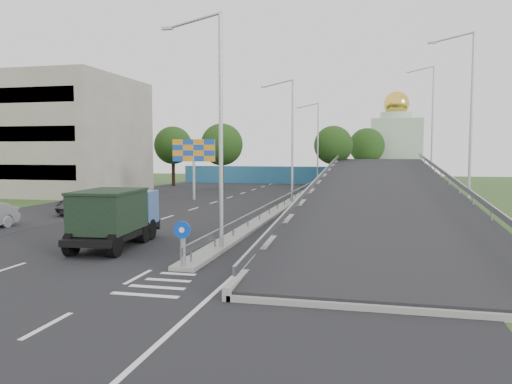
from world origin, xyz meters
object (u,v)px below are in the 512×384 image
(sign_bollard, at_px, (183,244))
(lamp_post_near, at_px, (217,118))
(lamp_post_far, at_px, (316,140))
(dump_truck, at_px, (116,215))
(parked_car_d, at_px, (115,197))
(church, at_px, (396,145))
(billboard, at_px, (194,154))
(lamp_post_mid, at_px, (290,134))
(parked_car_c, at_px, (93,202))

(sign_bollard, relative_size, lamp_post_near, 0.17)
(lamp_post_far, bearing_deg, dump_truck, -97.00)
(sign_bollard, bearing_deg, parked_car_d, 124.38)
(lamp_post_near, bearing_deg, sign_bollard, -91.64)
(lamp_post_far, xyz_separation_m, church, (9.89, 14.00, -0.50))
(church, distance_m, dump_truck, 56.05)
(lamp_post_far, distance_m, billboard, 20.24)
(lamp_post_mid, xyz_separation_m, dump_truck, (-4.90, -19.92, -4.33))
(lamp_post_near, relative_size, parked_car_d, 2.18)
(lamp_post_near, bearing_deg, church, 79.62)
(lamp_post_near, distance_m, billboard, 23.87)
(sign_bollard, xyz_separation_m, parked_car_d, (-13.81, 20.18, -0.36))
(lamp_post_near, distance_m, parked_car_d, 22.08)
(church, bearing_deg, lamp_post_far, -125.24)
(church, xyz_separation_m, billboard, (-19.00, -32.00, -1.12))
(lamp_post_far, relative_size, parked_car_d, 2.18)
(dump_truck, bearing_deg, parked_car_d, 113.85)
(lamp_post_far, bearing_deg, church, 54.76)
(lamp_post_far, relative_size, billboard, 1.83)
(parked_car_d, bearing_deg, lamp_post_mid, 14.39)
(sign_bollard, distance_m, parked_car_c, 19.48)
(sign_bollard, xyz_separation_m, billboard, (-9.00, 25.83, 3.15))
(lamp_post_far, height_order, parked_car_d, lamp_post_far)
(billboard, height_order, parked_car_c, billboard)
(lamp_post_mid, xyz_separation_m, billboard, (-9.11, 2.00, -1.62))
(lamp_post_near, xyz_separation_m, lamp_post_mid, (0.00, 20.00, 0.00))
(lamp_post_far, xyz_separation_m, dump_truck, (-4.90, -39.92, -4.33))
(sign_bollard, relative_size, church, 0.12)
(lamp_post_far, height_order, billboard, lamp_post_far)
(lamp_post_far, distance_m, church, 17.15)
(church, distance_m, billboard, 37.23)
(billboard, xyz_separation_m, parked_car_c, (-3.59, -10.96, -3.38))
(lamp_post_near, bearing_deg, dump_truck, 179.10)
(lamp_post_near, relative_size, lamp_post_mid, 1.00)
(lamp_post_mid, xyz_separation_m, church, (9.89, 34.00, -0.50))
(lamp_post_near, xyz_separation_m, dump_truck, (-4.90, 0.08, -4.33))
(sign_bollard, xyz_separation_m, parked_car_c, (-12.59, 14.86, -0.23))
(sign_bollard, height_order, lamp_post_far, lamp_post_far)
(lamp_post_near, bearing_deg, lamp_post_far, 90.00)
(parked_car_c, bearing_deg, parked_car_d, 111.34)
(parked_car_d, bearing_deg, billboard, 49.31)
(lamp_post_mid, distance_m, dump_truck, 20.97)
(lamp_post_near, bearing_deg, billboard, 112.49)
(sign_bollard, xyz_separation_m, lamp_post_far, (0.11, 43.83, 4.77))
(sign_bollard, bearing_deg, lamp_post_near, 88.36)
(sign_bollard, distance_m, parked_car_d, 24.45)
(lamp_post_near, bearing_deg, lamp_post_mid, 90.00)
(parked_car_c, xyz_separation_m, parked_car_d, (-1.21, 5.31, -0.13))
(parked_car_c, distance_m, parked_car_d, 5.45)
(lamp_post_far, distance_m, parked_car_c, 32.02)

